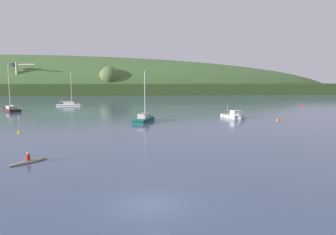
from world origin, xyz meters
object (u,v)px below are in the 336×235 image
Objects in this scene: fishing_boat_moored at (234,117)px; mooring_buoy_far_upstream at (19,133)px; dockside_crane at (18,79)px; sailboat_midwater_white at (72,106)px; sailboat_far_left at (10,110)px; canoe_with_paddler at (28,161)px; mooring_buoy_midchannel at (303,106)px; sailboat_near_mooring at (145,120)px; mooring_buoy_off_fishing_boat at (278,121)px.

mooring_buoy_far_upstream is at bearing -82.57° from fishing_boat_moored.
sailboat_midwater_white is (40.43, -95.39, -8.34)m from dockside_crane.
dockside_crane is 3.03× the size of fishing_boat_moored.
sailboat_midwater_white reaches higher than fishing_boat_moored.
canoe_with_paddler is (16.43, -50.03, -0.09)m from sailboat_far_left.
sailboat_midwater_white is 13.65× the size of mooring_buoy_midchannel.
sailboat_near_mooring is at bearing -150.82° from mooring_buoy_midchannel.
sailboat_midwater_white reaches higher than mooring_buoy_off_fishing_boat.
dockside_crane reaches higher than sailboat_near_mooring.
fishing_boat_moored is (73.85, -130.96, -8.16)m from dockside_crane.
dockside_crane reaches higher than mooring_buoy_off_fishing_boat.
mooring_buoy_midchannel is 37.09m from mooring_buoy_off_fishing_boat.
sailboat_far_left is (-12.10, -12.97, 0.07)m from sailboat_midwater_white.
mooring_buoy_far_upstream is at bearing 167.36° from sailboat_far_left.
mooring_buoy_off_fishing_boat is (39.66, -40.08, -0.13)m from sailboat_midwater_white.
dockside_crane is at bearing 105.55° from mooring_buoy_far_upstream.
sailboat_near_mooring reaches higher than mooring_buoy_far_upstream.
dockside_crane is 150.57m from fishing_boat_moored.
mooring_buoy_midchannel is at bearing 175.38° from canoe_with_paddler.
sailboat_far_left is at bearing -178.85° from mooring_buoy_midchannel.
mooring_buoy_midchannel is (29.84, 24.10, -0.30)m from fishing_boat_moored.
fishing_boat_moored is 10.76× the size of mooring_buoy_far_upstream.
sailboat_near_mooring reaches higher than fishing_boat_moored.
sailboat_midwater_white is 1.87× the size of fishing_boat_moored.
canoe_with_paddler is 5.45× the size of mooring_buoy_far_upstream.
fishing_boat_moored is at bearing -147.46° from sailboat_far_left.
mooring_buoy_off_fishing_boat is (6.23, -4.51, -0.30)m from fishing_boat_moored.
fishing_boat_moored is 7.70m from mooring_buoy_off_fishing_boat.
dockside_crane is at bearing 120.59° from mooring_buoy_off_fishing_boat.
canoe_with_paddler is (-29.09, -27.43, -0.20)m from fishing_boat_moored.
mooring_buoy_midchannel is 1.06× the size of mooring_buoy_off_fishing_boat.
sailboat_far_left is 35.37m from mooring_buoy_far_upstream.
dockside_crane is 1.47× the size of sailboat_far_left.
sailboat_midwater_white reaches higher than sailboat_near_mooring.
sailboat_near_mooring is 53.43m from mooring_buoy_midchannel.
dockside_crane is 1.62× the size of sailboat_midwater_white.
dockside_crane is 32.66× the size of mooring_buoy_far_upstream.
canoe_with_paddler reaches higher than mooring_buoy_off_fishing_boat.
sailboat_far_left is 15.06× the size of mooring_buoy_midchannel.
mooring_buoy_off_fishing_boat is (35.32, 22.92, -0.11)m from canoe_with_paddler.
sailboat_midwater_white is 14.51× the size of mooring_buoy_off_fishing_boat.
canoe_with_paddler is at bearing -72.29° from mooring_buoy_far_upstream.
mooring_buoy_midchannel reaches higher than mooring_buoy_far_upstream.
mooring_buoy_midchannel is (75.36, 1.51, -0.20)m from sailboat_far_left.
sailboat_midwater_white is 63.15m from canoe_with_paddler.
sailboat_far_left is 75.37m from mooring_buoy_midchannel.
sailboat_midwater_white reaches higher than mooring_buoy_midchannel.
sailboat_midwater_white is at bearing 48.54° from sailboat_near_mooring.
canoe_with_paddler reaches higher than mooring_buoy_midchannel.
sailboat_midwater_white is 3.70× the size of canoe_with_paddler.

